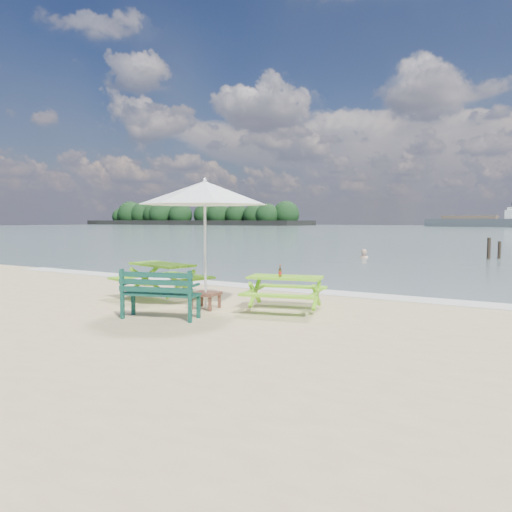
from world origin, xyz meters
The scene contains 11 objects.
sea centered at (0.00, 85.00, 0.00)m, with size 300.00×300.00×0.00m, color slate.
foam_strip centered at (0.00, 4.60, 0.01)m, with size 22.00×0.90×0.01m, color silver.
island_headland centered at (-110.00, 140.00, 3.26)m, with size 90.00×22.00×7.60m.
picnic_table_left centered at (-1.79, 1.75, 0.40)m, with size 2.15×2.29×0.83m.
picnic_table_right centered at (1.55, 1.75, 0.34)m, with size 1.85×1.98×0.71m.
park_bench centered at (-0.09, -0.19, 0.28)m, with size 1.55×0.89×0.91m.
side_table centered at (0.02, 1.06, 0.18)m, with size 0.62×0.62×0.35m.
patio_umbrella centered at (0.02, 1.06, 2.43)m, with size 3.08×3.08×2.67m.
beer_bottle centered at (1.51, 1.60, 0.80)m, with size 0.06×0.06×0.25m.
swimmer centered at (-1.88, 16.67, -0.43)m, with size 0.63×0.42×1.72m.
mooring_pilings centered at (3.72, 18.98, 0.38)m, with size 0.56×0.76×1.23m.
Camera 1 is at (6.30, -7.28, 1.88)m, focal length 35.00 mm.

